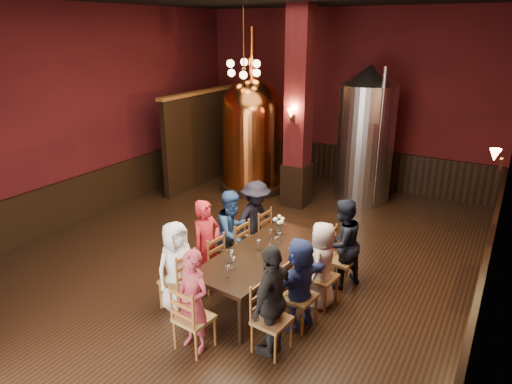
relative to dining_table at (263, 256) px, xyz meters
The scene contains 41 objects.
room 2.13m from the dining_table, 132.08° to the left, with size 10.00×10.02×4.50m.
wainscot_right 3.18m from the dining_table, 19.69° to the left, with size 0.08×9.90×1.00m, color black.
wainscot_back 6.11m from the dining_table, 99.11° to the left, with size 7.90×0.08×1.00m, color black.
wainscot_left 5.05m from the dining_table, 167.74° to the left, with size 0.08×9.90×1.00m, color black.
column 4.36m from the dining_table, 108.12° to the left, with size 0.58×0.58×4.50m, color #4D1012.
partition 5.99m from the dining_table, 134.29° to the left, with size 0.22×3.50×2.40m, color black.
pendant_cluster 5.41m from the dining_table, 124.87° to the left, with size 0.90×0.90×1.70m, color #A57226, non-canonical shape.
sconce_wall 3.79m from the dining_table, 32.53° to the left, with size 0.20×0.20×0.36m, color black, non-canonical shape.
sconce_column 4.08m from the dining_table, 109.53° to the left, with size 0.20×0.20×0.36m, color black, non-canonical shape.
dining_table is the anchor object (origin of this frame).
chair_0 1.33m from the dining_table, 135.91° to the right, with size 0.46×0.46×0.92m, color #975926, non-canonical shape.
person_0 1.31m from the dining_table, 135.91° to the right, with size 0.68×0.44×1.39m, color white.
chair_1 0.94m from the dining_table, 164.32° to the right, with size 0.46×0.46×0.92m, color #975926, non-canonical shape.
person_1 0.91m from the dining_table, 164.32° to the right, with size 0.55×0.36×1.51m, color #B41E27.
chair_2 0.94m from the dining_table, 153.24° to the left, with size 0.46×0.46×0.92m, color #975926, non-canonical shape.
person_2 0.91m from the dining_table, 153.24° to the left, with size 0.72×0.35×1.48m, color navy.
chair_3 1.33m from the dining_table, 124.82° to the left, with size 0.46×0.46×0.92m, color #975926, non-canonical shape.
person_3 1.31m from the dining_table, 124.82° to the left, with size 0.95×0.54×1.46m, color black.
chair_4 1.33m from the dining_table, 55.18° to the right, with size 0.46×0.46×0.92m, color #975926, non-canonical shape.
person_4 1.31m from the dining_table, 55.18° to the right, with size 0.89×0.37×1.53m, color black.
chair_5 0.94m from the dining_table, 26.76° to the right, with size 0.46×0.46×0.92m, color #975926, non-canonical shape.
person_5 0.91m from the dining_table, 26.76° to the right, with size 1.25×0.40×1.35m, color navy.
chair_6 0.94m from the dining_table, 15.68° to the left, with size 0.46×0.46×0.92m, color #975926, non-canonical shape.
person_6 0.91m from the dining_table, 15.68° to the left, with size 0.66×0.43×1.34m, color beige.
chair_7 1.33m from the dining_table, 44.09° to the left, with size 0.46×0.46×0.92m, color #975926, non-canonical shape.
person_7 1.31m from the dining_table, 44.09° to the left, with size 0.73×0.36×1.50m, color black.
chair_8 1.57m from the dining_table, 95.54° to the right, with size 0.46×0.46×0.92m, color #975926, non-canonical shape.
person_8 1.55m from the dining_table, 95.54° to the right, with size 0.51×0.34×1.41m, color #9E3440.
copper_kettle 5.18m from the dining_table, 122.43° to the left, with size 1.93×1.93×4.03m.
steel_vessel 5.08m from the dining_table, 90.32° to the left, with size 1.54×1.54×3.23m.
rose_vase 0.78m from the dining_table, 98.50° to the left, with size 0.19×0.19×0.33m.
wine_glass_0 0.32m from the dining_table, 71.41° to the left, with size 0.07×0.07×0.17m, color white, non-canonical shape.
wine_glass_1 0.56m from the dining_table, 120.80° to the right, with size 0.07×0.07×0.17m, color white, non-canonical shape.
wine_glass_2 0.58m from the dining_table, 116.50° to the right, with size 0.07×0.07×0.17m, color white, non-canonical shape.
wine_glass_3 0.18m from the dining_table, 156.28° to the left, with size 0.07×0.07×0.17m, color white, non-canonical shape.
wine_glass_4 0.51m from the dining_table, 104.50° to the left, with size 0.07×0.07×0.17m, color white, non-canonical shape.
wine_glass_5 0.47m from the dining_table, 82.37° to the left, with size 0.07×0.07×0.17m, color white, non-canonical shape.
wine_glass_6 0.82m from the dining_table, 93.19° to the left, with size 0.07×0.07×0.17m, color white, non-canonical shape.
wine_glass_7 0.88m from the dining_table, 94.08° to the right, with size 0.07×0.07×0.17m, color white, non-canonical shape.
wine_glass_8 0.35m from the dining_table, 27.24° to the right, with size 0.07×0.07×0.17m, color white, non-canonical shape.
wine_glass_9 0.66m from the dining_table, 101.87° to the right, with size 0.07×0.07×0.17m, color white, non-canonical shape.
Camera 1 is at (4.03, -6.53, 4.00)m, focal length 32.00 mm.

